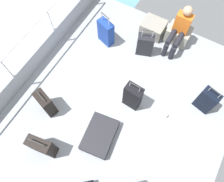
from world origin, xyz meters
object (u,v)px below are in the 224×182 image
at_px(paper_cup, 165,115).
at_px(suitcase_4, 106,32).
at_px(suitcase_2, 100,135).
at_px(suitcase_1, 207,100).
at_px(suitcase_3, 145,45).
at_px(suitcase_5, 46,103).
at_px(suitcase_0, 133,96).
at_px(passenger_seated, 179,29).
at_px(cargo_crate_1, 178,35).
at_px(suitcase_7, 42,146).
at_px(cargo_crate_0, 153,28).

bearing_deg(paper_cup, suitcase_4, 152.76).
relative_size(suitcase_2, suitcase_4, 0.98).
distance_m(suitcase_1, suitcase_3, 1.79).
bearing_deg(suitcase_1, suitcase_5, -149.00).
xyz_separation_m(suitcase_3, suitcase_4, (-0.94, -0.15, 0.03)).
bearing_deg(suitcase_0, suitcase_1, 27.45).
bearing_deg(paper_cup, suitcase_3, 132.49).
bearing_deg(suitcase_5, passenger_seated, 60.16).
xyz_separation_m(suitcase_2, suitcase_5, (-1.24, -0.02, 0.20)).
bearing_deg(suitcase_2, passenger_seated, 82.33).
xyz_separation_m(passenger_seated, paper_cup, (0.58, -1.75, -0.53)).
xyz_separation_m(cargo_crate_1, paper_cup, (0.58, -1.93, -0.15)).
bearing_deg(suitcase_4, suitcase_3, 9.24).
bearing_deg(suitcase_2, cargo_crate_1, 82.80).
height_order(suitcase_4, suitcase_5, suitcase_4).
bearing_deg(suitcase_3, suitcase_0, -74.52).
bearing_deg(suitcase_7, cargo_crate_1, 72.81).
height_order(suitcase_3, suitcase_7, suitcase_3).
bearing_deg(cargo_crate_1, paper_cup, -73.40).
xyz_separation_m(suitcase_0, paper_cup, (0.75, 0.09, -0.31)).
bearing_deg(suitcase_5, suitcase_1, 31.00).
xyz_separation_m(suitcase_3, paper_cup, (1.11, -1.21, -0.24)).
bearing_deg(suitcase_3, cargo_crate_1, 53.74).
bearing_deg(suitcase_0, cargo_crate_1, 85.16).
bearing_deg(suitcase_4, paper_cup, -27.24).
relative_size(cargo_crate_1, suitcase_7, 0.78).
distance_m(suitcase_0, suitcase_2, 1.01).
height_order(cargo_crate_0, suitcase_7, suitcase_7).
relative_size(passenger_seated, suitcase_1, 1.45).
bearing_deg(suitcase_1, paper_cup, -133.78).
bearing_deg(suitcase_4, suitcase_2, -62.40).
bearing_deg(suitcase_0, suitcase_2, -102.12).
height_order(passenger_seated, suitcase_1, passenger_seated).
bearing_deg(cargo_crate_1, passenger_seated, -90.00).
relative_size(cargo_crate_0, suitcase_5, 0.83).
bearing_deg(suitcase_2, cargo_crate_0, 94.60).
relative_size(cargo_crate_1, passenger_seated, 0.52).
relative_size(suitcase_2, suitcase_5, 1.22).
relative_size(suitcase_3, suitcase_5, 1.13).
bearing_deg(suitcase_7, suitcase_5, 123.11).
bearing_deg(suitcase_2, suitcase_4, 117.60).
bearing_deg(suitcase_5, suitcase_3, 64.53).
distance_m(passenger_seated, suitcase_7, 3.72).
height_order(suitcase_3, suitcase_4, suitcase_4).
distance_m(suitcase_5, suitcase_7, 0.85).
distance_m(cargo_crate_0, suitcase_7, 3.67).
distance_m(cargo_crate_1, suitcase_4, 1.72).
xyz_separation_m(suitcase_0, suitcase_7, (-0.98, -1.69, -0.05)).
distance_m(passenger_seated, suitcase_1, 1.65).
relative_size(suitcase_0, suitcase_2, 1.04).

